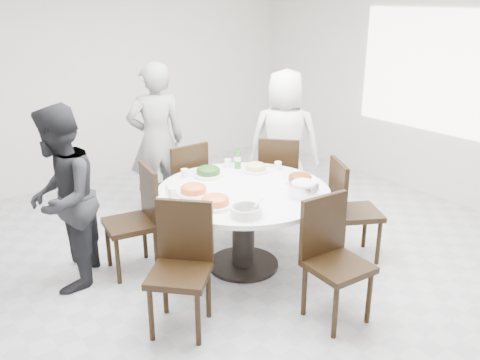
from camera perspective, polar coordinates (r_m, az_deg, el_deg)
floor at (r=4.71m, az=-0.69°, el=-9.67°), size 6.00×6.00×0.01m
wall_back at (r=6.80m, az=-16.31°, el=11.38°), size 6.00×0.01×2.80m
wall_right at (r=6.42m, az=21.67°, el=10.30°), size 0.01×6.00×2.80m
window at (r=6.39m, az=21.69°, el=11.17°), size 0.04×2.20×1.40m
dining_table at (r=4.55m, az=0.38°, el=-5.45°), size 1.50×1.50×0.75m
chair_ne at (r=5.53m, az=4.46°, el=0.33°), size 0.59×0.59×0.95m
chair_n at (r=5.30m, az=-6.65°, el=-0.62°), size 0.42×0.42×0.95m
chair_nw at (r=4.54m, az=-12.27°, el=-4.60°), size 0.49×0.49×0.95m
chair_sw at (r=3.71m, az=-6.84°, el=-10.18°), size 0.59×0.59×0.95m
chair_s at (r=3.85m, az=11.00°, el=-9.17°), size 0.45×0.45×0.95m
chair_se at (r=4.79m, az=12.92°, el=-3.33°), size 0.57×0.57×0.95m
diner_right at (r=5.66m, az=5.00°, el=4.27°), size 0.91×0.92×1.60m
diner_middle at (r=5.57m, az=-9.35°, el=4.33°), size 0.71×0.56×1.70m
diner_left at (r=4.37m, az=-19.39°, el=-2.04°), size 0.90×0.95×1.55m
dish_greens at (r=4.72m, az=-3.58°, el=0.87°), size 0.28×0.28×0.07m
dish_pale at (r=4.82m, az=1.74°, el=1.29°), size 0.24×0.24×0.07m
dish_orange at (r=4.28m, az=-5.25°, el=-1.19°), size 0.28×0.28×0.07m
dish_redbrown at (r=4.56m, az=6.75°, el=0.02°), size 0.26×0.26×0.07m
dish_tofu at (r=4.04m, az=-2.80°, el=-2.49°), size 0.29×0.29×0.07m
rice_bowl at (r=4.27m, az=7.15°, el=-1.11°), size 0.25×0.25×0.11m
soup_bowl at (r=3.87m, az=0.69°, el=-3.50°), size 0.24×0.24×0.07m
beverage_bottle at (r=4.90m, az=-0.27°, el=2.59°), size 0.06×0.06×0.22m
tea_cups at (r=4.88m, az=-4.06°, el=1.57°), size 0.07×0.07×0.08m
chopsticks at (r=4.94m, az=-4.27°, el=1.38°), size 0.24×0.04×0.01m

